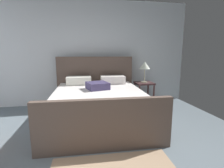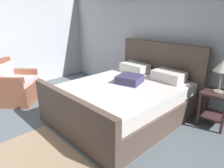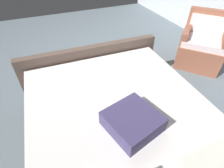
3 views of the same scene
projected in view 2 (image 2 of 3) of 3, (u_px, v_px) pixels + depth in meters
The scene contains 7 objects.
ground_plane at pixel (22, 159), 2.67m from camera, with size 5.42×6.14×0.02m, color slate.
wall_back at pixel (159, 36), 4.32m from camera, with size 5.54×0.12×2.68m, color silver.
bed at pixel (126, 98), 3.64m from camera, with size 1.97×2.35×1.25m.
nightstand_right at pixel (216, 103), 3.32m from camera, with size 0.44×0.44×0.60m.
table_lamp_right at pixel (223, 67), 3.11m from camera, with size 0.27×0.27×0.53m.
armchair at pixel (15, 86), 4.24m from camera, with size 1.02×1.02×0.90m.
area_rug at pixel (26, 168), 2.49m from camera, with size 1.47×1.24×0.01m, color tan.
Camera 2 is at (2.38, -0.73, 1.81)m, focal length 32.42 mm.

